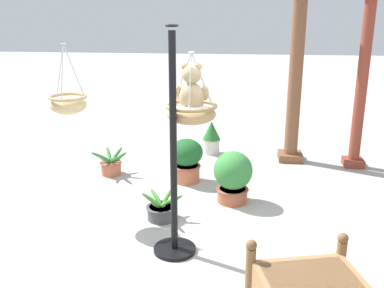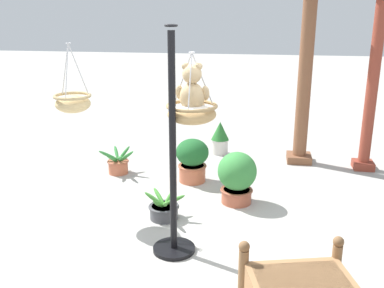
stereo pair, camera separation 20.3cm
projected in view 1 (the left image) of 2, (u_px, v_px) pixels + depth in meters
The scene contains 12 objects.
ground_plane at pixel (192, 246), 4.78m from camera, with size 40.00×40.00×0.00m, color #ADAAA3.
display_pole_central at pixel (174, 189), 4.47m from camera, with size 0.44×0.44×2.29m.
hanging_basket_with_teddy at pixel (191, 113), 4.48m from camera, with size 0.52×0.52×0.71m.
teddy_bear at pixel (192, 91), 4.44m from camera, with size 0.34×0.30×0.49m.
hanging_basket_left_high at pixel (68, 103), 5.13m from camera, with size 0.44×0.44×0.80m.
greenhouse_pillar_left at pixel (362, 85), 6.79m from camera, with size 0.32×0.32×2.69m.
greenhouse_pillar_right at pixel (295, 79), 7.05m from camera, with size 0.41×0.41×2.79m.
potted_plant_fern_front at pixel (211, 137), 7.70m from camera, with size 0.31×0.31×0.57m.
potted_plant_flowering_red at pixel (233, 176), 5.75m from camera, with size 0.50×0.50×0.68m.
potted_plant_tall_leafy at pixel (186, 159), 6.44m from camera, with size 0.47×0.47×0.64m.
potted_plant_bushy_green at pixel (161, 210), 5.35m from camera, with size 0.52×0.49×0.34m.
potted_plant_small_succulent at pixel (111, 165), 6.76m from camera, with size 0.56×0.55×0.39m.
Camera 1 is at (0.44, -4.22, 2.45)m, focal length 41.91 mm.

